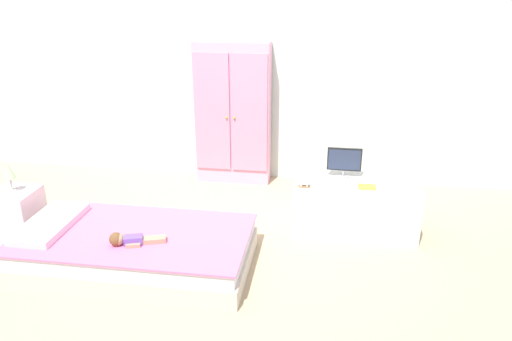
# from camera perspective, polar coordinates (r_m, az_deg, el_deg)

# --- Properties ---
(ground_plane) EXTENTS (10.00, 10.00, 0.02)m
(ground_plane) POSITION_cam_1_polar(r_m,az_deg,el_deg) (3.98, -6.11, -8.92)
(ground_plane) COLOR tan
(back_wall) EXTENTS (6.40, 0.05, 2.70)m
(back_wall) POSITION_cam_1_polar(r_m,az_deg,el_deg) (5.02, -2.17, 14.07)
(back_wall) COLOR silver
(back_wall) RESTS_ON ground_plane
(bed) EXTENTS (1.72, 0.90, 0.26)m
(bed) POSITION_cam_1_polar(r_m,az_deg,el_deg) (3.77, -14.06, -8.94)
(bed) COLOR beige
(bed) RESTS_ON ground_plane
(pillow) EXTENTS (0.32, 0.65, 0.05)m
(pillow) POSITION_cam_1_polar(r_m,az_deg,el_deg) (3.98, -23.13, -5.76)
(pillow) COLOR silver
(pillow) RESTS_ON bed
(doll) EXTENTS (0.38, 0.19, 0.10)m
(doll) POSITION_cam_1_polar(r_m,az_deg,el_deg) (3.55, -14.98, -7.87)
(doll) COLOR #6B4CB2
(doll) RESTS_ON bed
(nightstand) EXTENTS (0.34, 0.34, 0.40)m
(nightstand) POSITION_cam_1_polar(r_m,az_deg,el_deg) (4.48, -26.34, -4.55)
(nightstand) COLOR silver
(nightstand) RESTS_ON ground_plane
(table_lamp) EXTENTS (0.10, 0.10, 0.24)m
(table_lamp) POSITION_cam_1_polar(r_m,az_deg,el_deg) (4.34, -27.14, -0.16)
(table_lamp) COLOR #B7B2AD
(table_lamp) RESTS_ON nightstand
(wardrobe) EXTENTS (0.76, 0.28, 1.45)m
(wardrobe) POSITION_cam_1_polar(r_m,az_deg,el_deg) (4.98, -2.73, 6.69)
(wardrobe) COLOR #E599BC
(wardrobe) RESTS_ON ground_plane
(tv_stand) EXTENTS (1.01, 0.52, 0.44)m
(tv_stand) POSITION_cam_1_polar(r_m,az_deg,el_deg) (4.19, 11.58, -4.08)
(tv_stand) COLOR silver
(tv_stand) RESTS_ON ground_plane
(tv_monitor) EXTENTS (0.29, 0.10, 0.26)m
(tv_monitor) POSITION_cam_1_polar(r_m,az_deg,el_deg) (4.12, 10.38, 1.16)
(tv_monitor) COLOR #99999E
(tv_monitor) RESTS_ON tv_stand
(rocking_horse_toy) EXTENTS (0.10, 0.04, 0.12)m
(rocking_horse_toy) POSITION_cam_1_polar(r_m,az_deg,el_deg) (3.90, 5.85, -1.23)
(rocking_horse_toy) COLOR #8E6642
(rocking_horse_toy) RESTS_ON tv_stand
(book_yellow) EXTENTS (0.14, 0.10, 0.01)m
(book_yellow) POSITION_cam_1_polar(r_m,az_deg,el_deg) (3.99, 12.97, -1.90)
(book_yellow) COLOR gold
(book_yellow) RESTS_ON tv_stand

